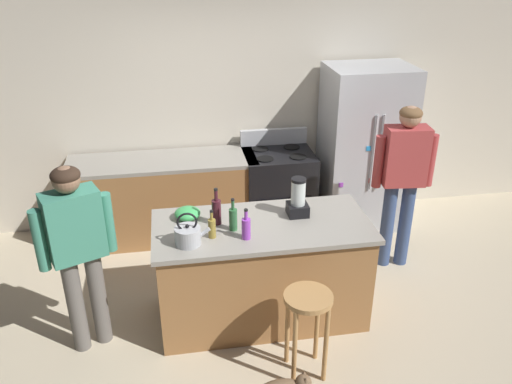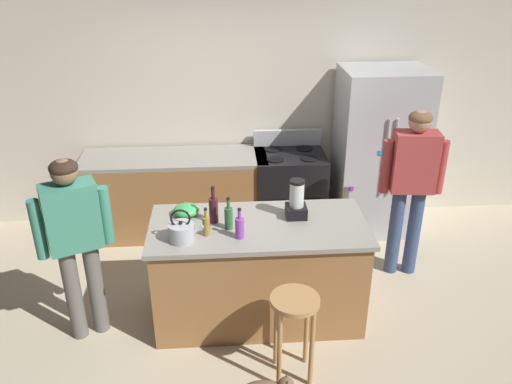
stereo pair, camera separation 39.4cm
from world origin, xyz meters
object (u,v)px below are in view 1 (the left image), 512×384
object	(u,v)px
bottle_soda	(246,228)
tea_kettle	(188,235)
refrigerator	(364,149)
bar_stool	(307,314)
mixing_bowl	(187,213)
bottle_vinegar	(212,227)
person_by_sink_right	(403,173)
person_by_island_left	(77,243)
bottle_wine	(217,211)
bottle_olive_oil	(233,219)
blender_appliance	(298,200)
kitchen_island	(262,271)
stove_range	(278,190)

from	to	relation	value
bottle_soda	tea_kettle	size ratio (longest dim) A/B	0.93
refrigerator	bar_stool	distance (m)	2.56
mixing_bowl	bottle_vinegar	bearing A→B (deg)	-62.66
refrigerator	person_by_sink_right	xyz separation A→B (m)	(0.04, -0.92, 0.10)
person_by_island_left	bottle_wine	xyz separation A→B (m)	(1.07, 0.20, 0.07)
tea_kettle	mixing_bowl	bearing A→B (deg)	87.88
bottle_vinegar	bottle_olive_oil	distance (m)	0.20
bar_stool	tea_kettle	bearing A→B (deg)	147.60
bar_stool	bottle_vinegar	xyz separation A→B (m)	(-0.63, 0.59, 0.45)
refrigerator	tea_kettle	size ratio (longest dim) A/B	6.65
bottle_soda	bar_stool	bearing A→B (deg)	-54.95
bottle_wine	bottle_olive_oil	distance (m)	0.17
person_by_island_left	mixing_bowl	bearing A→B (deg)	21.34
bottle_olive_oil	mixing_bowl	world-z (taller)	bottle_olive_oil
bottle_soda	person_by_island_left	bearing A→B (deg)	176.87
blender_appliance	bottle_olive_oil	distance (m)	0.59
person_by_island_left	bottle_olive_oil	xyz separation A→B (m)	(1.19, 0.08, 0.06)
kitchen_island	tea_kettle	xyz separation A→B (m)	(-0.61, -0.20, 0.53)
kitchen_island	bottle_vinegar	world-z (taller)	bottle_vinegar
refrigerator	person_by_sink_right	bearing A→B (deg)	-87.38
person_by_sink_right	bottle_vinegar	size ratio (longest dim) A/B	7.06
person_by_sink_right	bottle_olive_oil	size ratio (longest dim) A/B	6.04
mixing_bowl	bottle_wine	bearing A→B (deg)	-28.52
stove_range	bottle_soda	size ratio (longest dim) A/B	4.28
person_by_island_left	bottle_vinegar	world-z (taller)	person_by_island_left
person_by_island_left	mixing_bowl	xyz separation A→B (m)	(0.84, 0.33, 0.01)
refrigerator	tea_kettle	xyz separation A→B (m)	(-2.04, -1.70, 0.08)
blender_appliance	tea_kettle	size ratio (longest dim) A/B	1.22
bottle_vinegar	bottle_wine	xyz separation A→B (m)	(0.06, 0.21, 0.03)
bar_stool	bottle_soda	world-z (taller)	bottle_soda
mixing_bowl	tea_kettle	distance (m)	0.41
bottle_vinegar	tea_kettle	world-z (taller)	tea_kettle
person_by_island_left	blender_appliance	distance (m)	1.78
person_by_island_left	tea_kettle	bearing A→B (deg)	-5.34
person_by_sink_right	blender_appliance	world-z (taller)	person_by_sink_right
bottle_vinegar	mixing_bowl	xyz separation A→B (m)	(-0.17, 0.34, -0.04)
kitchen_island	blender_appliance	world-z (taller)	blender_appliance
refrigerator	stove_range	world-z (taller)	refrigerator
person_by_sink_right	mixing_bowl	xyz separation A→B (m)	(-2.06, -0.38, -0.05)
blender_appliance	bottle_vinegar	size ratio (longest dim) A/B	1.42
bottle_soda	bottle_olive_oil	xyz separation A→B (m)	(-0.08, 0.15, 0.01)
person_by_sink_right	tea_kettle	size ratio (longest dim) A/B	6.05
bottle_wine	tea_kettle	bearing A→B (deg)	-131.37
refrigerator	bottle_wine	xyz separation A→B (m)	(-1.79, -1.42, 0.12)
bottle_soda	bottle_wine	size ratio (longest dim) A/B	0.81
bottle_olive_oil	mixing_bowl	xyz separation A→B (m)	(-0.35, 0.25, -0.05)
bottle_olive_oil	person_by_sink_right	bearing A→B (deg)	20.18
refrigerator	mixing_bowl	world-z (taller)	refrigerator
bar_stool	bottle_olive_oil	xyz separation A→B (m)	(-0.45, 0.67, 0.47)
bottle_vinegar	bottle_wine	bearing A→B (deg)	74.63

